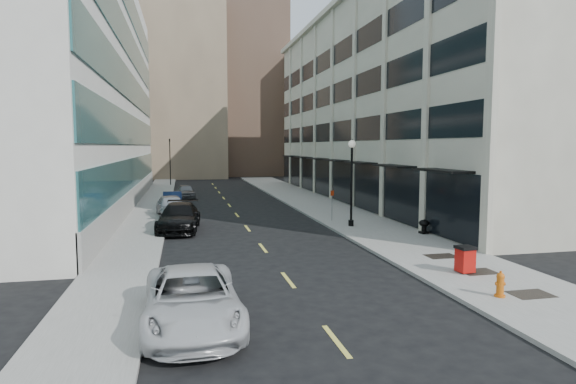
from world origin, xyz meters
name	(u,v)px	position (x,y,z in m)	size (l,w,h in m)	color
ground	(300,296)	(0.00, 0.00, 0.00)	(160.00, 160.00, 0.00)	black
sidewalk_right	(332,211)	(7.50, 20.00, 0.07)	(5.00, 80.00, 0.15)	gray
sidewalk_left	(147,217)	(-6.50, 20.00, 0.07)	(3.00, 80.00, 0.15)	gray
building_right	(406,106)	(16.94, 26.99, 8.99)	(15.30, 46.50, 18.25)	beige
building_left	(28,86)	(-15.95, 27.00, 9.99)	(16.14, 46.00, 20.00)	silver
skyline_tan_near	(181,93)	(-4.00, 68.00, 14.00)	(14.00, 18.00, 28.00)	#917B5F
skyline_brown	(248,80)	(8.00, 72.00, 17.00)	(12.00, 16.00, 34.00)	brown
skyline_tan_far	(126,114)	(-14.00, 78.00, 11.00)	(12.00, 14.00, 22.00)	#917B5F
skyline_stone	(310,118)	(18.00, 66.00, 10.00)	(10.00, 14.00, 20.00)	beige
grate_near	(531,294)	(7.60, -2.00, 0.15)	(1.40, 1.00, 0.01)	black
grate_mid	(478,272)	(7.60, 1.00, 0.15)	(1.40, 1.00, 0.01)	black
grate_far	(442,256)	(7.60, 3.80, 0.15)	(1.40, 1.00, 0.01)	black
road_centerline	(242,221)	(0.00, 17.00, 0.01)	(0.15, 68.20, 0.01)	#D8CC4C
traffic_signal	(170,142)	(-5.50, 48.00, 5.72)	(0.66, 0.66, 6.98)	black
car_white_van	(192,299)	(-3.72, -2.12, 0.81)	(2.69, 5.84, 1.62)	silver
car_black_pickup	(179,217)	(-4.20, 14.00, 0.84)	(2.35, 5.79, 1.68)	black
car_silver_sedan	(171,206)	(-4.80, 19.68, 0.83)	(1.96, 4.86, 1.66)	#9B9DA3
car_blue_sedan	(172,200)	(-4.80, 24.60, 0.71)	(1.50, 4.29, 1.41)	#122246
car_grey_sedan	(186,191)	(-3.68, 32.82, 0.67)	(1.58, 3.92, 1.34)	slate
fire_hydrant	(500,284)	(6.40, -2.00, 0.58)	(0.36, 0.36, 0.88)	orange
trash_bin	(465,258)	(7.00, 1.00, 0.73)	(0.71, 0.77, 1.07)	#AF100B
lamppost	(352,175)	(6.40, 12.63, 3.39)	(0.46, 0.46, 5.51)	black
sign_post	(332,200)	(5.89, 14.99, 1.58)	(0.25, 0.10, 2.19)	slate
urn_planter	(424,225)	(9.60, 9.22, 0.64)	(0.59, 0.59, 0.81)	black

